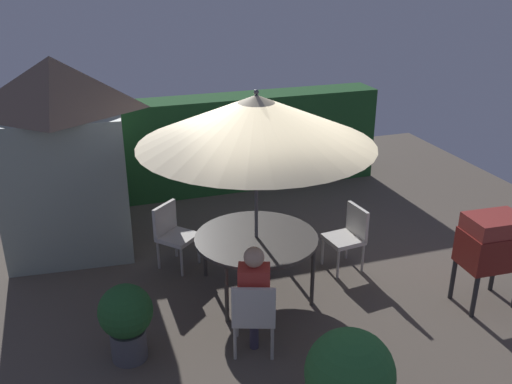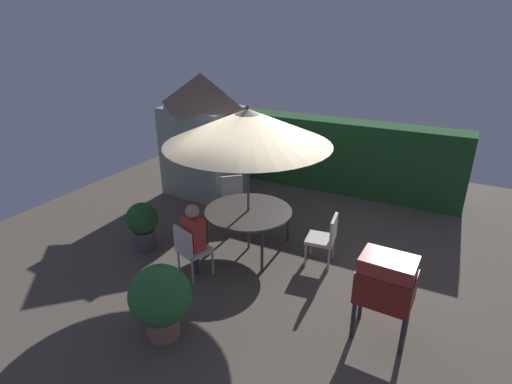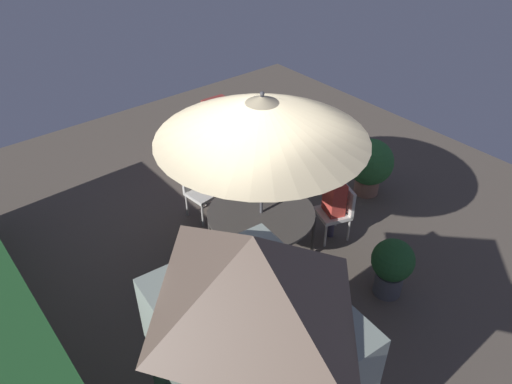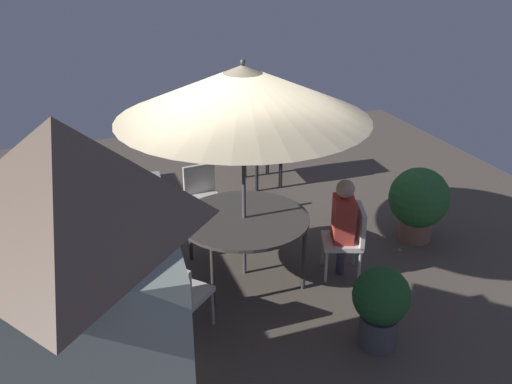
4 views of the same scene
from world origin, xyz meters
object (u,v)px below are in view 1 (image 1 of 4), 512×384
(patio_table, at_px, (256,240))
(person_in_red, at_px, (254,287))
(chair_toward_hedge, at_px, (173,231))
(potted_plant_by_grill, at_px, (349,378))
(bbq_grill, at_px, (492,243))
(potted_plant_by_shed, at_px, (126,318))
(patio_umbrella, at_px, (256,120))
(garden_shed, at_px, (63,157))
(chair_far_side, at_px, (349,233))
(chair_near_shed, at_px, (254,313))

(patio_table, height_order, person_in_red, person_in_red)
(chair_toward_hedge, relative_size, potted_plant_by_grill, 0.87)
(chair_toward_hedge, bearing_deg, bbq_grill, -31.74)
(patio_table, height_order, potted_plant_by_shed, potted_plant_by_shed)
(patio_table, height_order, chair_toward_hedge, chair_toward_hedge)
(patio_umbrella, height_order, bbq_grill, patio_umbrella)
(patio_umbrella, distance_m, bbq_grill, 3.20)
(patio_umbrella, bearing_deg, garden_shed, 139.00)
(garden_shed, height_order, potted_plant_by_grill, garden_shed)
(person_in_red, bearing_deg, chair_far_side, 35.43)
(patio_table, xyz_separation_m, patio_umbrella, (0.00, 0.00, 1.56))
(chair_toward_hedge, bearing_deg, patio_umbrella, -47.81)
(bbq_grill, bearing_deg, potted_plant_by_grill, -152.86)
(garden_shed, xyz_separation_m, patio_table, (2.22, -1.93, -0.72))
(patio_umbrella, relative_size, chair_near_shed, 3.14)
(bbq_grill, distance_m, chair_toward_hedge, 4.13)
(bbq_grill, bearing_deg, patio_umbrella, 155.69)
(chair_near_shed, height_order, potted_plant_by_grill, potted_plant_by_grill)
(bbq_grill, xyz_separation_m, person_in_red, (-3.00, 0.06, -0.06))
(patio_umbrella, xyz_separation_m, bbq_grill, (2.61, -1.18, -1.44))
(potted_plant_by_shed, bearing_deg, chair_far_side, 17.92)
(patio_table, xyz_separation_m, bbq_grill, (2.61, -1.18, 0.12))
(chair_toward_hedge, bearing_deg, person_in_red, -76.57)
(chair_near_shed, relative_size, chair_far_side, 1.00)
(chair_far_side, bearing_deg, garden_shed, 153.95)
(potted_plant_by_shed, bearing_deg, patio_umbrella, 26.17)
(bbq_grill, height_order, person_in_red, person_in_red)
(potted_plant_by_grill, bearing_deg, chair_near_shed, 109.96)
(bbq_grill, xyz_separation_m, chair_far_side, (-1.21, 1.34, -0.33))
(patio_table, bearing_deg, person_in_red, -109.50)
(bbq_grill, distance_m, person_in_red, 3.00)
(patio_umbrella, xyz_separation_m, chair_near_shed, (-0.42, -1.20, -1.77))
(patio_umbrella, height_order, potted_plant_by_grill, patio_umbrella)
(bbq_grill, bearing_deg, patio_table, 155.69)
(patio_table, height_order, patio_umbrella, patio_umbrella)
(bbq_grill, bearing_deg, chair_toward_hedge, 148.26)
(garden_shed, relative_size, chair_far_side, 3.16)
(chair_toward_hedge, bearing_deg, patio_table, -47.81)
(potted_plant_by_grill, relative_size, person_in_red, 0.82)
(chair_far_side, height_order, chair_toward_hedge, same)
(chair_toward_hedge, relative_size, potted_plant_by_shed, 1.01)
(garden_shed, relative_size, chair_toward_hedge, 3.16)
(chair_far_side, height_order, potted_plant_by_shed, chair_far_side)
(chair_far_side, relative_size, potted_plant_by_shed, 1.01)
(person_in_red, bearing_deg, potted_plant_by_shed, 168.83)
(patio_table, bearing_deg, chair_far_side, 6.57)
(potted_plant_by_shed, relative_size, person_in_red, 0.70)
(potted_plant_by_shed, bearing_deg, bbq_grill, -4.31)
(person_in_red, bearing_deg, bbq_grill, -1.20)
(garden_shed, xyz_separation_m, bbq_grill, (4.83, -3.11, -0.60))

